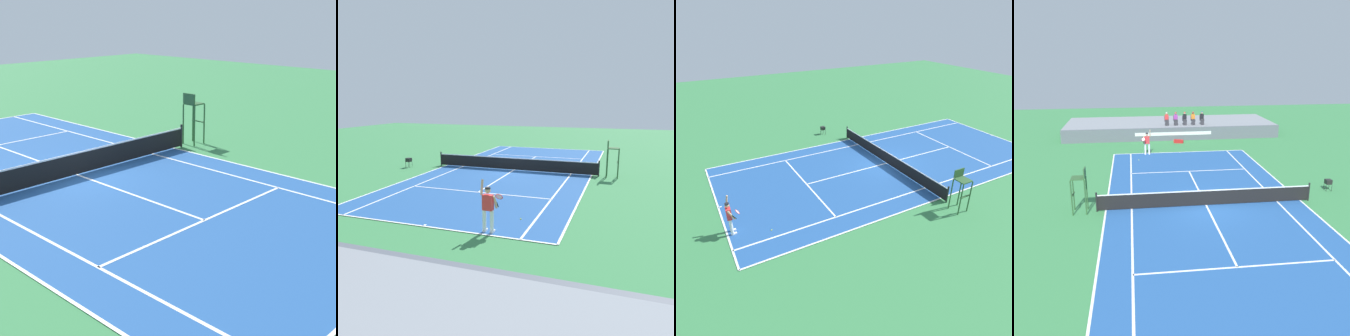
{
  "view_description": "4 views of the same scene",
  "coord_description": "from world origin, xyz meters",
  "views": [
    {
      "loc": [
        11.11,
        15.54,
        6.17
      ],
      "look_at": [
        -0.82,
        4.07,
        1.0
      ],
      "focal_mm": 54.63,
      "sensor_mm": 36.0,
      "label": 1
    },
    {
      "loc": [
        -7.54,
        23.27,
        5.07
      ],
      "look_at": [
        -0.82,
        4.07,
        1.0
      ],
      "focal_mm": 36.93,
      "sensor_mm": 36.0,
      "label": 2
    },
    {
      "loc": [
        -16.34,
        12.69,
        10.05
      ],
      "look_at": [
        -0.82,
        4.07,
        1.0
      ],
      "focal_mm": 32.84,
      "sensor_mm": 36.0,
      "label": 3
    },
    {
      "loc": [
        -3.92,
        -19.24,
        8.16
      ],
      "look_at": [
        -0.82,
        4.07,
        1.0
      ],
      "focal_mm": 40.7,
      "sensor_mm": 36.0,
      "label": 4
    }
  ],
  "objects": [
    {
      "name": "net",
      "position": [
        0.0,
        0.0,
        0.52
      ],
      "size": [
        11.98,
        0.1,
        1.07
      ],
      "color": "black",
      "rests_on": "ground"
    },
    {
      "name": "ground_plane",
      "position": [
        0.0,
        0.0,
        0.0
      ],
      "size": [
        80.0,
        80.0,
        0.0
      ],
      "primitive_type": "plane",
      "color": "#387F47"
    },
    {
      "name": "umpire_chair",
      "position": [
        -6.74,
        0.0,
        1.56
      ],
      "size": [
        0.77,
        0.77,
        2.44
      ],
      "color": "#2D562D",
      "rests_on": "ground"
    },
    {
      "name": "court",
      "position": [
        0.0,
        0.0,
        0.01
      ],
      "size": [
        11.08,
        23.88,
        0.03
      ],
      "color": "#235193",
      "rests_on": "ground"
    }
  ]
}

